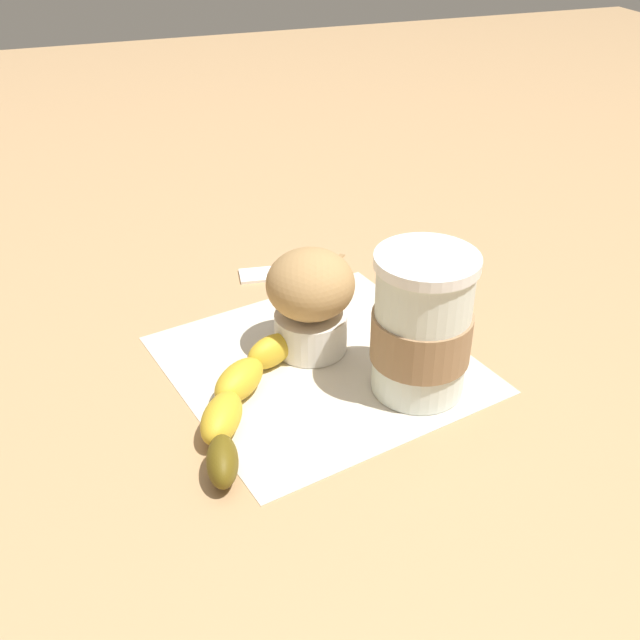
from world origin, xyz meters
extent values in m
plane|color=tan|center=(0.00, 0.00, 0.00)|extent=(3.00, 3.00, 0.00)
cube|color=beige|center=(0.00, 0.00, 0.00)|extent=(0.32, 0.32, 0.00)
cylinder|color=silver|center=(-0.07, 0.06, 0.06)|extent=(0.08, 0.08, 0.13)
cylinder|color=white|center=(-0.07, 0.06, 0.13)|extent=(0.09, 0.09, 0.01)
cylinder|color=#997551|center=(-0.07, 0.06, 0.06)|extent=(0.09, 0.09, 0.05)
cylinder|color=white|center=(0.00, -0.03, 0.02)|extent=(0.07, 0.07, 0.04)
ellipsoid|color=#AD8451|center=(0.00, -0.03, 0.07)|extent=(0.08, 0.08, 0.07)
ellipsoid|color=gold|center=(0.05, -0.01, 0.02)|extent=(0.06, 0.04, 0.03)
ellipsoid|color=gold|center=(0.08, 0.02, 0.02)|extent=(0.07, 0.07, 0.03)
ellipsoid|color=gold|center=(0.11, 0.07, 0.02)|extent=(0.06, 0.07, 0.03)
ellipsoid|color=brown|center=(0.12, 0.12, 0.02)|extent=(0.04, 0.06, 0.03)
cube|color=white|center=(0.01, -0.19, 0.00)|extent=(0.05, 0.04, 0.01)
cube|color=#9E7547|center=(-0.06, -0.17, 0.00)|extent=(0.08, 0.08, 0.00)
camera|label=1|loc=(0.19, 0.56, 0.42)|focal=42.00mm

